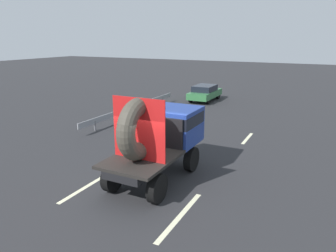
% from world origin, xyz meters
% --- Properties ---
extents(ground_plane, '(120.00, 120.00, 0.00)m').
position_xyz_m(ground_plane, '(0.00, 0.00, 0.00)').
color(ground_plane, '#28282B').
extents(flatbed_truck, '(2.02, 4.43, 3.19)m').
position_xyz_m(flatbed_truck, '(0.24, 1.08, 1.63)').
color(flatbed_truck, black).
rests_on(flatbed_truck, ground_plane).
extents(distant_sedan, '(1.66, 3.88, 1.26)m').
position_xyz_m(distant_sedan, '(-3.43, 15.50, 0.68)').
color(distant_sedan, black).
rests_on(distant_sedan, ground_plane).
extents(guardrail, '(0.10, 10.65, 0.71)m').
position_xyz_m(guardrail, '(-5.79, 8.58, 0.52)').
color(guardrail, gray).
rests_on(guardrail, ground_plane).
extents(lane_dash_left_near, '(0.16, 2.25, 0.01)m').
position_xyz_m(lane_dash_left_near, '(-1.59, -1.16, 0.00)').
color(lane_dash_left_near, beige).
rests_on(lane_dash_left_near, ground_plane).
extents(lane_dash_left_far, '(0.16, 2.16, 0.01)m').
position_xyz_m(lane_dash_left_far, '(-1.59, 6.56, 0.00)').
color(lane_dash_left_far, beige).
rests_on(lane_dash_left_far, ground_plane).
extents(lane_dash_right_near, '(0.16, 2.92, 0.01)m').
position_xyz_m(lane_dash_right_near, '(2.08, -1.19, 0.00)').
color(lane_dash_right_near, beige).
rests_on(lane_dash_right_near, ground_plane).
extents(lane_dash_right_far, '(0.16, 2.01, 0.01)m').
position_xyz_m(lane_dash_right_far, '(2.08, 6.99, 0.00)').
color(lane_dash_right_far, beige).
rests_on(lane_dash_right_far, ground_plane).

